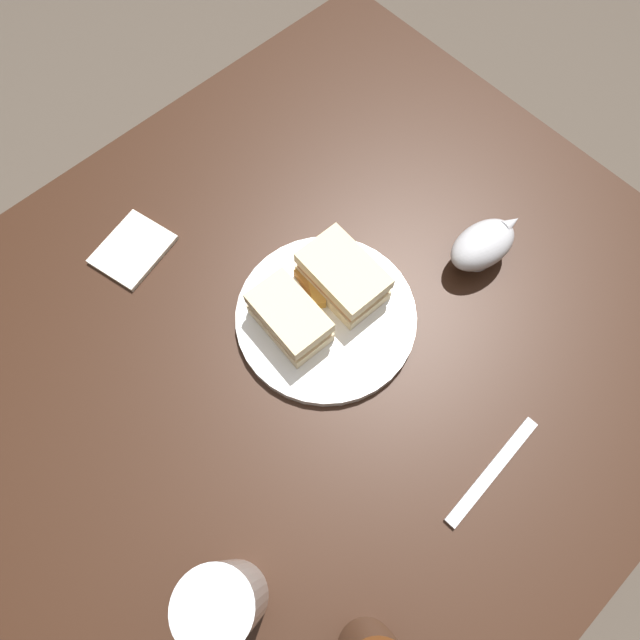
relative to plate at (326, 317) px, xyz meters
The scene contains 13 objects.
ground_plane 0.73m from the plate, 15.62° to the left, with size 6.00×6.00×0.00m, color #4C4238.
dining_table 0.37m from the plate, 15.62° to the left, with size 1.11×0.98×0.72m, color black.
plate is the anchor object (origin of this frame).
sandwich_half_left 0.06m from the plate, 159.99° to the right, with size 0.08×0.12×0.06m.
sandwich_half_right 0.06m from the plate, 24.30° to the right, with size 0.07×0.12×0.06m.
potato_wedge_front 0.05m from the plate, 106.05° to the right, with size 0.06×0.02×0.02m, color #AD702D.
potato_wedge_middle 0.06m from the plate, 62.79° to the right, with size 0.05×0.02×0.02m, color #AD702D.
potato_wedge_back 0.04m from the plate, 109.95° to the right, with size 0.05×0.02×0.02m, color gold.
potato_wedge_left_edge 0.09m from the plate, 142.07° to the right, with size 0.04×0.02×0.02m, color #B77F33.
pint_glass 0.38m from the plate, 30.00° to the left, with size 0.08×0.08×0.15m.
gravy_boat 0.25m from the plate, 160.71° to the left, with size 0.12×0.08×0.07m.
napkin 0.32m from the plate, 63.93° to the right, with size 0.11×0.09×0.01m, color silver.
fork 0.31m from the plate, 92.11° to the left, with size 0.18×0.02×0.01m, color silver.
Camera 1 is at (0.18, 0.21, 1.46)m, focal length 30.85 mm.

